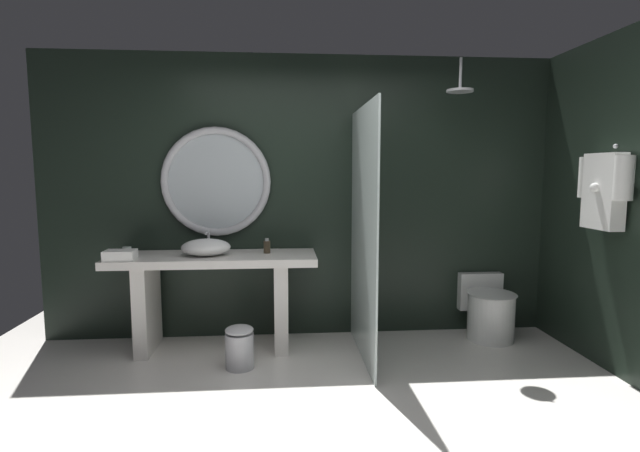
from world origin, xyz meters
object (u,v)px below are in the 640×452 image
at_px(soap_dispenser, 267,247).
at_px(waste_bin, 240,347).
at_px(rain_shower_head, 460,89).
at_px(vessel_sink, 206,247).
at_px(round_wall_mirror, 216,182).
at_px(tumbler_cup, 127,252).
at_px(folded_hand_towel, 120,255).
at_px(hanging_bathrobe, 604,187).
at_px(toilet, 488,309).

relative_size(soap_dispenser, waste_bin, 0.39).
bearing_deg(rain_shower_head, vessel_sink, 178.67).
relative_size(soap_dispenser, rain_shower_head, 0.47).
height_order(soap_dispenser, round_wall_mirror, round_wall_mirror).
relative_size(tumbler_cup, rain_shower_head, 0.29).
relative_size(rain_shower_head, folded_hand_towel, 1.19).
distance_m(hanging_bathrobe, toilet, 1.49).
bearing_deg(vessel_sink, waste_bin, -53.89).
height_order(rain_shower_head, hanging_bathrobe, rain_shower_head).
bearing_deg(soap_dispenser, hanging_bathrobe, -16.02).
distance_m(soap_dispenser, round_wall_mirror, 0.76).
distance_m(tumbler_cup, rain_shower_head, 3.14).
xyz_separation_m(hanging_bathrobe, waste_bin, (-2.77, 0.24, -1.26)).
bearing_deg(tumbler_cup, hanging_bathrobe, -10.05).
relative_size(hanging_bathrobe, waste_bin, 1.88).
bearing_deg(round_wall_mirror, tumbler_cup, -157.51).
height_order(vessel_sink, waste_bin, vessel_sink).
height_order(vessel_sink, toilet, vessel_sink).
xyz_separation_m(rain_shower_head, waste_bin, (-1.86, -0.37, -2.07)).
bearing_deg(soap_dispenser, vessel_sink, -171.25).
relative_size(waste_bin, folded_hand_towel, 1.43).
relative_size(rain_shower_head, waste_bin, 0.83).
distance_m(round_wall_mirror, hanging_bathrobe, 3.17).
distance_m(tumbler_cup, folded_hand_towel, 0.17).
bearing_deg(tumbler_cup, rain_shower_head, -1.12).
xyz_separation_m(tumbler_cup, round_wall_mirror, (0.72, 0.30, 0.58)).
distance_m(tumbler_cup, toilet, 3.28).
xyz_separation_m(tumbler_cup, toilet, (3.22, 0.10, -0.61)).
relative_size(soap_dispenser, round_wall_mirror, 0.13).
height_order(vessel_sink, hanging_bathrobe, hanging_bathrobe).
bearing_deg(waste_bin, rain_shower_head, 11.24).
bearing_deg(vessel_sink, hanging_bathrobe, -12.04).
xyz_separation_m(soap_dispenser, toilet, (2.04, 0.03, -0.62)).
xyz_separation_m(round_wall_mirror, hanging_bathrobe, (3.02, -0.96, -0.02)).
bearing_deg(folded_hand_towel, toilet, 4.80).
relative_size(toilet, folded_hand_towel, 2.59).
height_order(round_wall_mirror, rain_shower_head, rain_shower_head).
distance_m(rain_shower_head, hanging_bathrobe, 1.37).
bearing_deg(soap_dispenser, folded_hand_towel, -168.40).
bearing_deg(soap_dispenser, round_wall_mirror, 153.99).
relative_size(soap_dispenser, folded_hand_towel, 0.55).
bearing_deg(folded_hand_towel, soap_dispenser, 11.60).
bearing_deg(toilet, vessel_sink, -177.58).
distance_m(round_wall_mirror, waste_bin, 1.49).
bearing_deg(rain_shower_head, toilet, 21.81).
distance_m(hanging_bathrobe, waste_bin, 3.05).
xyz_separation_m(vessel_sink, toilet, (2.56, 0.11, -0.64)).
distance_m(vessel_sink, tumbler_cup, 0.66).
bearing_deg(waste_bin, soap_dispenser, 67.29).
height_order(soap_dispenser, folded_hand_towel, soap_dispenser).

